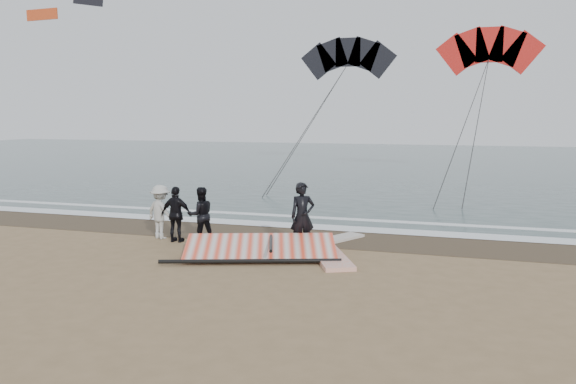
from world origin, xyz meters
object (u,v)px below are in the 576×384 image
Objects in this scene: man_main at (302,216)px; board_cream at (335,240)px; board_white at (329,256)px; sail_rig at (260,249)px.

board_cream is at bearing 32.11° from man_main.
board_white is 0.62× the size of sail_rig.
board_white is 2.05m from board_cream.
board_white is 1.88m from sail_rig.
board_white is at bearing -51.92° from board_cream.
board_cream is 2.86m from sail_rig.
man_main is at bearing 118.59° from board_white.
board_cream is 0.48× the size of sail_rig.
man_main is at bearing 50.09° from sail_rig.
man_main is 1.60m from sail_rig.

